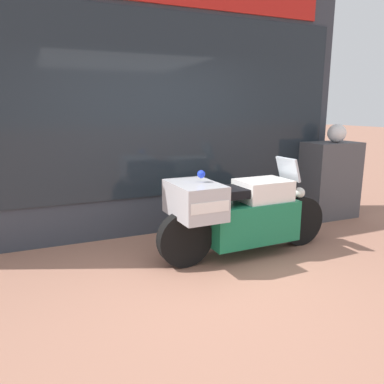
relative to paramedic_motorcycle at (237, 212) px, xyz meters
The scene contains 6 objects.
ground_plane 1.07m from the paramedic_motorcycle, 139.00° to the right, with size 60.00×60.00×0.00m, color #9E6B56.
shop_building 2.10m from the paramedic_motorcycle, 127.05° to the left, with size 6.09×0.55×3.43m.
window_display 1.48m from the paramedic_motorcycle, 106.00° to the left, with size 4.91×0.30×2.00m.
paramedic_motorcycle is the anchor object (origin of this frame).
utility_cabinet 2.41m from the paramedic_motorcycle, 21.92° to the left, with size 0.86×0.55×1.22m, color #4C4C51.
white_helmet 2.55m from the paramedic_motorcycle, 20.65° to the left, with size 0.29×0.29×0.29m, color white.
Camera 1 is at (-1.48, -3.09, 1.74)m, focal length 35.00 mm.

